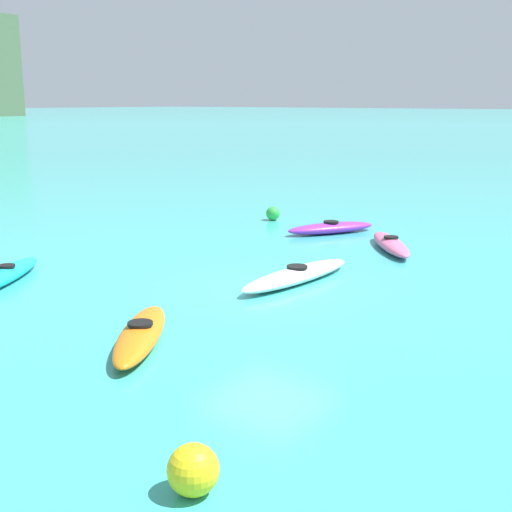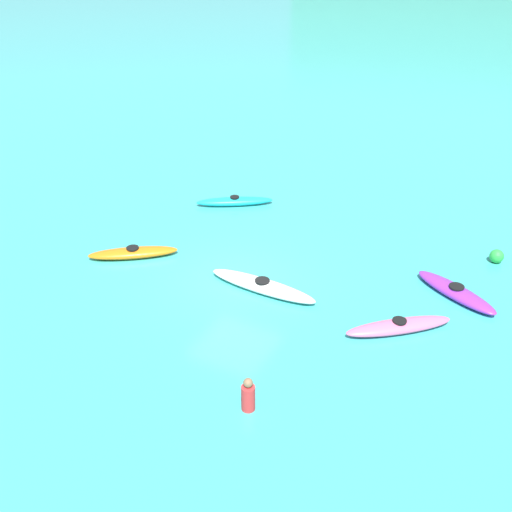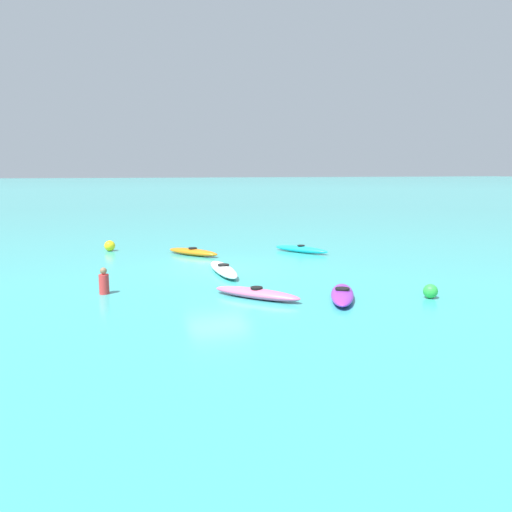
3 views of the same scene
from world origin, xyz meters
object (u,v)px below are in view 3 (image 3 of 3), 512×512
kayak_purple (342,294)px  person_near_shore (104,282)px  kayak_orange (193,252)px  kayak_white (223,269)px  kayak_cyan (301,249)px  kayak_pink (257,293)px  buoy_green (430,291)px  buoy_yellow (110,246)px

kayak_purple → person_near_shore: (-3.21, -7.00, 0.22)m
kayak_orange → kayak_white: bearing=2.4°
kayak_purple → kayak_orange: same height
kayak_cyan → kayak_pink: (8.08, -5.13, 0.00)m
person_near_shore → kayak_orange: bearing=147.0°
kayak_pink → person_near_shore: person_near_shore is taller
buoy_green → kayak_cyan: bearing=-179.5°
kayak_orange → kayak_pink: bearing=0.7°
buoy_yellow → kayak_cyan: bearing=68.2°
kayak_white → kayak_pink: same height
buoy_green → person_near_shore: 10.50m
buoy_green → buoy_yellow: bearing=-146.2°
kayak_purple → kayak_pink: same height
kayak_white → kayak_orange: 4.75m
kayak_cyan → buoy_yellow: size_ratio=5.29×
kayak_white → kayak_pink: size_ratio=1.33×
kayak_purple → kayak_cyan: 9.47m
kayak_white → person_near_shore: 5.03m
kayak_purple → kayak_white: bearing=-155.4°
kayak_purple → person_near_shore: person_near_shore is taller
buoy_yellow → person_near_shore: size_ratio=0.61×
kayak_purple → buoy_yellow: bearing=-153.6°
kayak_orange → buoy_yellow: (-2.66, -3.67, 0.11)m
kayak_white → kayak_purple: same height
kayak_white → kayak_purple: 5.76m
kayak_orange → kayak_pink: same height
kayak_purple → kayak_cyan: same height
kayak_white → kayak_cyan: size_ratio=1.27×
buoy_yellow → kayak_purple: bearing=26.4°
kayak_orange → buoy_yellow: buoy_yellow is taller
kayak_pink → buoy_green: (1.77, 5.20, 0.07)m
buoy_green → kayak_pink: bearing=-108.7°
kayak_orange → buoy_green: bearing=26.3°
kayak_orange → buoy_green: size_ratio=6.04×
kayak_purple → kayak_orange: bearing=-165.4°
buoy_yellow → buoy_green: bearing=33.8°
kayak_purple → kayak_pink: size_ratio=1.05×
kayak_pink → person_near_shore: 5.03m
kayak_pink → buoy_green: size_ratio=5.93×
kayak_orange → person_near_shore: 8.09m
kayak_purple → kayak_cyan: (-9.09, 2.64, -0.00)m
kayak_white → buoy_yellow: buoy_yellow is taller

